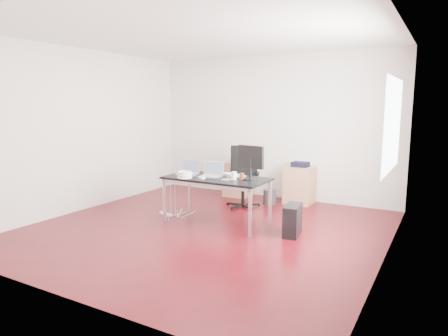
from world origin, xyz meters
The scene contains 18 objects.
room_shell centered at (0.04, 0.00, 1.40)m, with size 5.00×5.00×5.00m.
desk centered at (-0.02, 0.34, 0.68)m, with size 1.60×0.80×0.73m.
office_chair centered at (-0.14, 1.52, 0.61)m, with size 0.63×0.64×1.08m.
filing_cabinet_left centered at (-0.61, 2.23, 0.35)m, with size 0.50×0.50×0.70m, color #A47252.
filing_cabinet_right centered at (0.69, 2.23, 0.35)m, with size 0.50×0.50×0.70m, color #A47252.
pc_tower centered at (1.22, 0.37, 0.22)m, with size 0.20×0.45×0.44m, color black.
wastebasket centered at (0.24, 1.87, 0.14)m, with size 0.24×0.24×0.28m, color black.
power_strip centered at (-0.99, 0.31, 0.02)m, with size 0.30×0.06×0.04m, color white.
laptop_left centered at (-0.56, 0.37, 0.79)m, with size 0.34×0.27×0.23m.
laptop_right centered at (-0.12, 0.37, 0.79)m, with size 0.37×0.30×0.23m.
monitor centered at (0.51, 0.46, 1.01)m, with size 0.45×0.26×0.51m.
keyboard centered at (0.13, 0.61, 0.74)m, with size 0.44×0.14×0.02m, color white.
cup_white centered at (0.31, 0.31, 0.79)m, with size 0.08×0.08×0.12m, color white.
cup_brown centered at (0.42, 0.36, 0.78)m, with size 0.08×0.08×0.10m, color #5B2A1F.
cable_coil centered at (-0.40, 0.03, 0.78)m, with size 0.24×0.24×0.11m.
power_adapter centered at (-0.15, 0.13, 0.74)m, with size 0.07×0.07×0.03m, color white.
speaker centered at (-0.67, 2.23, 0.79)m, with size 0.09×0.08×0.18m, color #9E9E9E.
navy_garment centered at (0.70, 2.21, 0.74)m, with size 0.30×0.24×0.09m, color black.
Camera 1 is at (3.07, -4.88, 1.83)m, focal length 32.00 mm.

